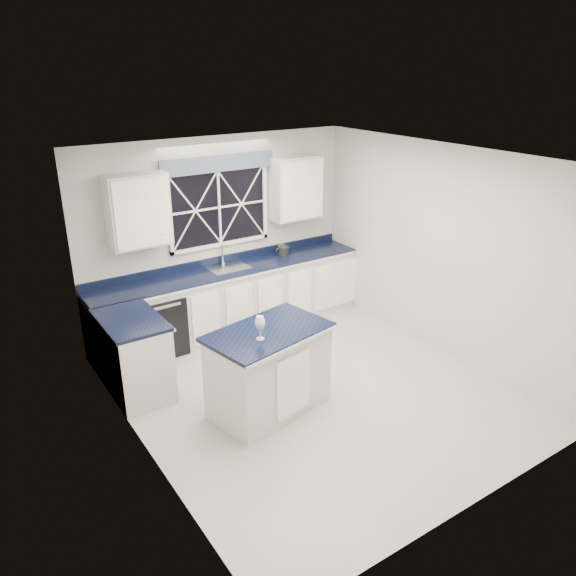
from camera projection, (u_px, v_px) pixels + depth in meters
ground at (312, 391)px, 6.60m from camera, size 4.50×4.50×0.00m
back_wall at (219, 235)px, 7.82m from camera, size 4.00×0.10×2.70m
base_cabinets at (216, 310)px, 7.63m from camera, size 3.99×1.60×0.90m
countertop at (230, 270)px, 7.75m from camera, size 3.98×0.64×0.04m
dishwasher at (158, 322)px, 7.38m from camera, size 0.60×0.58×0.82m
window at (219, 202)px, 7.60m from camera, size 1.65×0.09×1.26m
upper_cabinets at (223, 198)px, 7.48m from camera, size 3.10×0.34×0.90m
faucet at (223, 254)px, 7.83m from camera, size 0.05×0.20×0.30m
island at (269, 370)px, 6.09m from camera, size 1.43×1.02×0.97m
rug at (255, 350)px, 7.50m from camera, size 1.25×0.91×0.02m
kettle at (283, 249)px, 8.25m from camera, size 0.26×0.17×0.18m
wine_glass at (260, 324)px, 5.66m from camera, size 0.11×0.11×0.25m
soap_bottle at (282, 247)px, 8.34m from camera, size 0.09×0.09×0.17m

